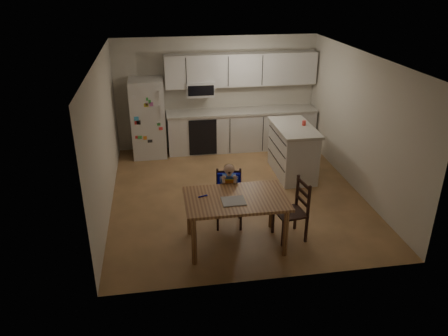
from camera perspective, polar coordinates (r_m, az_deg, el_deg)
room at (r=8.06m, az=1.06°, el=6.16°), size 4.52×5.01×2.51m
refrigerator at (r=9.66m, az=-9.88°, el=6.43°), size 0.72×0.70×1.70m
kitchen_run at (r=9.91m, az=2.13°, el=7.40°), size 3.37×0.62×2.15m
kitchen_island at (r=8.78m, az=8.96°, el=2.31°), size 0.72×1.37×1.01m
red_cup at (r=8.68m, az=10.41°, el=5.80°), size 0.08×0.08×0.09m
dining_table at (r=6.34m, az=1.54°, el=-4.75°), size 1.47×0.95×0.79m
napkin at (r=6.19m, az=1.25°, el=-4.34°), size 0.33×0.29×0.01m
toddler_spoon at (r=6.32m, az=-2.86°, el=-3.71°), size 0.12×0.06×0.02m
chair_booster at (r=6.89m, az=0.65°, el=-2.56°), size 0.45×0.45×1.07m
chair_side at (r=6.68m, az=9.44°, el=-4.90°), size 0.47×0.47×0.95m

